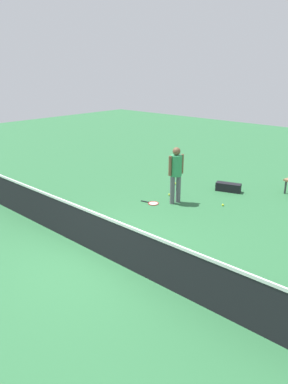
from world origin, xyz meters
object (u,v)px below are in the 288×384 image
(player_near_side, at_px, (176,171))
(tennis_ball_near_player, at_px, (223,205))
(tennis_racket_near_player, at_px, (153,203))
(equipment_bag, at_px, (227,187))
(tennis_ball_by_net, at_px, (175,183))
(tennis_ball_midcourt, at_px, (169,195))

(player_near_side, xyz_separation_m, tennis_ball_near_player, (-1.21, -0.73, -0.98))
(tennis_racket_near_player, distance_m, equipment_bag, 2.73)
(tennis_ball_near_player, distance_m, tennis_ball_by_net, 2.40)
(tennis_racket_near_player, relative_size, tennis_ball_by_net, 9.18)
(tennis_ball_by_net, bearing_deg, tennis_ball_near_player, 163.36)
(tennis_ball_midcourt, relative_size, equipment_bag, 0.08)
(tennis_racket_near_player, height_order, equipment_bag, equipment_bag)
(equipment_bag, bearing_deg, tennis_ball_by_net, 18.90)
(player_near_side, bearing_deg, tennis_ball_by_net, -52.56)
(tennis_ball_by_net, relative_size, tennis_ball_midcourt, 1.00)
(tennis_ball_near_player, relative_size, equipment_bag, 0.08)
(tennis_racket_near_player, height_order, tennis_ball_by_net, tennis_ball_by_net)
(player_near_side, distance_m, tennis_ball_by_net, 2.04)
(tennis_racket_near_player, bearing_deg, tennis_ball_by_net, -71.81)
(player_near_side, relative_size, tennis_racket_near_player, 2.81)
(tennis_ball_midcourt, distance_m, equipment_bag, 1.98)
(tennis_racket_near_player, xyz_separation_m, tennis_ball_by_net, (0.63, -1.93, 0.02))
(tennis_ball_midcourt, height_order, equipment_bag, equipment_bag)
(player_near_side, height_order, tennis_ball_near_player, player_near_side)
(player_near_side, distance_m, equipment_bag, 2.27)
(tennis_ball_by_net, height_order, equipment_bag, equipment_bag)
(tennis_ball_midcourt, bearing_deg, tennis_ball_near_player, -168.52)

